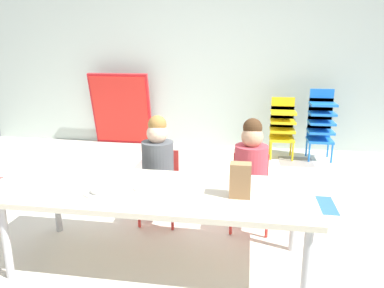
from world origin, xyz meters
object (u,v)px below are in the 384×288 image
Objects in this scene: seated_child_near_camera at (159,160)px; kid_chair_blue_stack at (321,121)px; seated_child_middle_seat at (251,164)px; paper_plate_center_table at (146,187)px; craft_table at (158,195)px; donut_powdered_on_plate at (98,190)px; folded_activity_table at (121,110)px; paper_plate_near_edge at (98,193)px; kid_chair_yellow_stack at (282,124)px; paper_bag_brown at (240,180)px.

seated_child_near_camera is 1.00× the size of kid_chair_blue_stack.
seated_child_near_camera is at bearing 180.00° from seated_child_middle_seat.
kid_chair_blue_stack reaches higher than paper_plate_center_table.
craft_table is at bearing -12.12° from paper_plate_center_table.
kid_chair_blue_stack is 8.84× the size of donut_powdered_on_plate.
craft_table is at bearing -66.06° from folded_activity_table.
paper_plate_near_edge is (-0.96, -0.74, -0.00)m from seated_child_middle_seat.
seated_child_near_camera and seated_child_middle_seat have the same top height.
folded_activity_table is (-1.34, 3.01, 0.03)m from craft_table.
kid_chair_blue_stack is (1.65, 2.11, -0.04)m from seated_child_near_camera.
paper_plate_near_edge is at bearing -115.69° from kid_chair_yellow_stack.
seated_child_middle_seat reaches higher than donut_powdered_on_plate.
paper_bag_brown is 0.64m from paper_plate_center_table.
craft_table is 1.85× the size of folded_activity_table.
seated_child_middle_seat reaches higher than craft_table.
kid_chair_yellow_stack is 3.16m from donut_powdered_on_plate.
paper_bag_brown is 0.90m from donut_powdered_on_plate.
donut_powdered_on_plate is at bearing -105.91° from seated_child_near_camera.
seated_child_middle_seat reaches higher than paper_bag_brown.
seated_child_middle_seat is 1.00× the size of kid_chair_blue_stack.
paper_plate_center_table is (0.27, 0.15, 0.00)m from paper_plate_near_edge.
kid_chair_blue_stack is 2.92m from paper_bag_brown.
kid_chair_yellow_stack is 3.16m from paper_plate_near_edge.
paper_bag_brown reaches higher than paper_plate_near_edge.
paper_plate_near_edge is 1.00× the size of paper_plate_center_table.
folded_activity_table reaches higher than paper_bag_brown.
seated_child_near_camera is 1.15× the size of kid_chair_yellow_stack.
craft_table is 0.10m from paper_plate_center_table.
kid_chair_yellow_stack is at bearing 61.21° from seated_child_near_camera.
paper_plate_near_edge is (0.98, -3.14, 0.01)m from folded_activity_table.
kid_chair_yellow_stack is (1.01, 2.71, -0.05)m from craft_table.
donut_powdered_on_plate is at bearing -72.74° from folded_activity_table.
seated_child_near_camera reaches higher than paper_plate_center_table.
paper_plate_near_edge is at bearing -123.13° from kid_chair_blue_stack.
paper_plate_center_table is at bearing -112.19° from kid_chair_yellow_stack.
seated_child_near_camera is 0.77m from donut_powdered_on_plate.
paper_plate_near_edge is 0.31m from paper_plate_center_table.
folded_activity_table is at bearing 116.24° from seated_child_near_camera.
kid_chair_blue_stack reaches higher than paper_bag_brown.
seated_child_near_camera is 5.10× the size of paper_plate_center_table.
donut_powdered_on_plate is at bearing -174.26° from paper_bag_brown.
craft_table is 3.29m from folded_activity_table.
paper_bag_brown is (0.53, -0.04, 0.15)m from craft_table.
seated_child_near_camera is 5.10× the size of paper_plate_near_edge.
paper_bag_brown reaches higher than craft_table.
folded_activity_table reaches higher than paper_plate_center_table.
paper_plate_near_edge is at bearing -72.74° from folded_activity_table.
paper_plate_center_table is at bearing -120.50° from kid_chair_blue_stack.
seated_child_middle_seat is 2.29m from kid_chair_blue_stack.
kid_chair_yellow_stack is at bearing 69.61° from craft_table.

